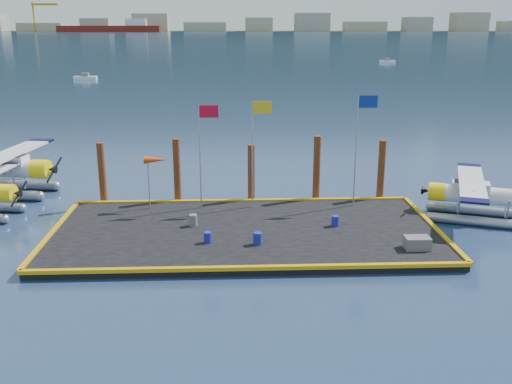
% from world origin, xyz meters
% --- Properties ---
extents(ground, '(4000.00, 4000.00, 0.00)m').
position_xyz_m(ground, '(0.00, 0.00, 0.00)').
color(ground, navy).
rests_on(ground, ground).
extents(dock, '(20.00, 10.00, 0.40)m').
position_xyz_m(dock, '(0.00, 0.00, 0.20)').
color(dock, black).
rests_on(dock, ground).
extents(dock_bumpers, '(20.25, 10.25, 0.18)m').
position_xyz_m(dock_bumpers, '(0.00, 0.00, 0.49)').
color(dock_bumpers, '#C28E0B').
rests_on(dock_bumpers, dock).
extents(far_backdrop, '(3050.00, 2050.00, 810.00)m').
position_xyz_m(far_backdrop, '(239.91, 1737.52, 9.45)').
color(far_backdrop, black).
rests_on(far_backdrop, ground).
extents(seaplane_c, '(9.37, 10.30, 3.64)m').
position_xyz_m(seaplane_c, '(-15.55, 8.41, 1.59)').
color(seaplane_c, gray).
rests_on(seaplane_c, ground).
extents(seaplane_d, '(8.05, 8.55, 3.08)m').
position_xyz_m(seaplane_d, '(13.11, 2.00, 1.34)').
color(seaplane_d, gray).
rests_on(seaplane_d, ground).
extents(drum_0, '(0.44, 0.44, 0.63)m').
position_xyz_m(drum_0, '(-2.78, 0.62, 0.71)').
color(drum_0, '#59595E').
rests_on(drum_0, dock).
extents(drum_1, '(0.43, 0.43, 0.61)m').
position_xyz_m(drum_1, '(0.53, -2.19, 0.71)').
color(drum_1, navy).
rests_on(drum_1, dock).
extents(drum_2, '(0.40, 0.40, 0.56)m').
position_xyz_m(drum_2, '(4.79, 0.27, 0.68)').
color(drum_2, navy).
rests_on(drum_2, dock).
extents(drum_3, '(0.39, 0.39, 0.55)m').
position_xyz_m(drum_3, '(-1.91, -1.86, 0.67)').
color(drum_3, navy).
rests_on(drum_3, dock).
extents(crate, '(1.19, 0.79, 0.60)m').
position_xyz_m(crate, '(8.14, -3.09, 0.70)').
color(crate, '#59595E').
rests_on(crate, dock).
extents(flagpole_red, '(1.14, 0.08, 6.00)m').
position_xyz_m(flagpole_red, '(-2.29, 3.80, 4.40)').
color(flagpole_red, '#92939A').
rests_on(flagpole_red, dock).
extents(flagpole_yellow, '(1.14, 0.08, 6.20)m').
position_xyz_m(flagpole_yellow, '(0.70, 3.80, 4.51)').
color(flagpole_yellow, '#92939A').
rests_on(flagpole_yellow, dock).
extents(flagpole_blue, '(1.14, 0.08, 6.50)m').
position_xyz_m(flagpole_blue, '(6.70, 3.80, 4.69)').
color(flagpole_blue, '#92939A').
rests_on(flagpole_blue, dock).
extents(windsock, '(1.40, 0.44, 3.12)m').
position_xyz_m(windsock, '(-5.03, 3.80, 3.23)').
color(windsock, '#92939A').
rests_on(windsock, dock).
extents(piling_0, '(0.44, 0.44, 4.00)m').
position_xyz_m(piling_0, '(-8.50, 5.40, 2.00)').
color(piling_0, '#411E12').
rests_on(piling_0, ground).
extents(piling_1, '(0.44, 0.44, 4.20)m').
position_xyz_m(piling_1, '(-4.00, 5.40, 2.10)').
color(piling_1, '#411E12').
rests_on(piling_1, ground).
extents(piling_2, '(0.44, 0.44, 3.80)m').
position_xyz_m(piling_2, '(0.50, 5.40, 1.90)').
color(piling_2, '#411E12').
rests_on(piling_2, ground).
extents(piling_3, '(0.44, 0.44, 4.30)m').
position_xyz_m(piling_3, '(4.50, 5.40, 2.15)').
color(piling_3, '#411E12').
rests_on(piling_3, ground).
extents(piling_4, '(0.44, 0.44, 4.00)m').
position_xyz_m(piling_4, '(8.50, 5.40, 2.00)').
color(piling_4, '#411E12').
rests_on(piling_4, ground).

